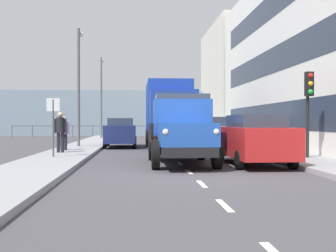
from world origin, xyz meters
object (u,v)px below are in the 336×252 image
object	(u,v)px
lorry_cargo_blue	(169,112)
car_red_kerbside_near	(254,139)
truck_vintage_blue	(182,131)
lamp_post_promenade	(79,76)
car_teal_kerbside_3	(192,130)
car_maroon_kerbside_2	(204,132)
car_navy_oppositeside_0	(121,132)
lamp_post_far	(101,90)
car_grey_kerbside_1	(221,134)
street_sign	(53,117)
pedestrian_near_railing	(64,131)
pedestrian_strolling	(60,129)
traffic_light_near	(309,95)

from	to	relation	value
lorry_cargo_blue	car_red_kerbside_near	world-z (taller)	lorry_cargo_blue
truck_vintage_blue	lamp_post_promenade	xyz separation A→B (m)	(4.78, -9.21, 2.88)
truck_vintage_blue	car_teal_kerbside_3	world-z (taller)	truck_vintage_blue
car_maroon_kerbside_2	car_navy_oppositeside_0	world-z (taller)	same
car_teal_kerbside_3	lamp_post_far	xyz separation A→B (m)	(7.05, -5.90, 3.32)
car_teal_kerbside_3	car_navy_oppositeside_0	world-z (taller)	same
truck_vintage_blue	lamp_post_far	world-z (taller)	lamp_post_far
car_grey_kerbside_1	truck_vintage_blue	bearing A→B (deg)	65.05
truck_vintage_blue	car_grey_kerbside_1	size ratio (longest dim) A/B	1.44
street_sign	pedestrian_near_railing	bearing A→B (deg)	-85.99
car_maroon_kerbside_2	street_sign	distance (m)	10.98
car_navy_oppositeside_0	pedestrian_strolling	bearing A→B (deg)	68.41
truck_vintage_blue	car_maroon_kerbside_2	bearing A→B (deg)	-103.63
traffic_light_near	street_sign	world-z (taller)	traffic_light_near
lorry_cargo_blue	lamp_post_promenade	bearing A→B (deg)	8.75
car_teal_kerbside_3	car_navy_oppositeside_0	xyz separation A→B (m)	(4.97, 5.10, 0.00)
lorry_cargo_blue	lamp_post_promenade	xyz separation A→B (m)	(5.11, 0.79, 1.98)
lorry_cargo_blue	lamp_post_far	size ratio (longest dim) A/B	1.19
car_navy_oppositeside_0	lamp_post_promenade	size ratio (longest dim) A/B	0.66
pedestrian_strolling	pedestrian_near_railing	bearing A→B (deg)	-85.53
car_grey_kerbside_1	car_navy_oppositeside_0	bearing A→B (deg)	-45.04
lamp_post_promenade	lamp_post_far	world-z (taller)	lamp_post_far
pedestrian_near_railing	lamp_post_promenade	world-z (taller)	lamp_post_promenade
car_teal_kerbside_3	street_sign	bearing A→B (deg)	61.69
car_red_kerbside_near	traffic_light_near	bearing A→B (deg)	-158.03
pedestrian_near_railing	street_sign	distance (m)	3.79
car_grey_kerbside_1	car_navy_oppositeside_0	distance (m)	7.04
car_navy_oppositeside_0	car_grey_kerbside_1	bearing A→B (deg)	134.96
car_red_kerbside_near	street_sign	distance (m)	7.58
truck_vintage_blue	car_teal_kerbside_3	distance (m)	15.60
lorry_cargo_blue	car_teal_kerbside_3	bearing A→B (deg)	-111.72
street_sign	lamp_post_far	bearing A→B (deg)	-90.54
truck_vintage_blue	car_teal_kerbside_3	bearing A→B (deg)	-99.14
truck_vintage_blue	car_grey_kerbside_1	distance (m)	5.88
car_teal_kerbside_3	lamp_post_promenade	bearing A→B (deg)	40.43
pedestrian_strolling	street_sign	distance (m)	2.31
pedestrian_strolling	pedestrian_near_railing	distance (m)	1.49
car_navy_oppositeside_0	car_red_kerbside_near	bearing A→B (deg)	115.41
car_navy_oppositeside_0	street_sign	xyz separation A→B (m)	(2.26, 8.32, 0.79)
car_teal_kerbside_3	pedestrian_near_railing	distance (m)	12.25
lamp_post_far	street_sign	distance (m)	19.49
lorry_cargo_blue	car_grey_kerbside_1	bearing A→B (deg)	114.69
car_navy_oppositeside_0	street_sign	bearing A→B (deg)	74.83
lamp_post_promenade	street_sign	distance (m)	7.61
truck_vintage_blue	pedestrian_strolling	distance (m)	6.47
truck_vintage_blue	street_sign	xyz separation A→B (m)	(4.75, -1.98, 0.50)
car_maroon_kerbside_2	car_teal_kerbside_3	world-z (taller)	same
lorry_cargo_blue	car_maroon_kerbside_2	size ratio (longest dim) A/B	2.02
pedestrian_strolling	lamp_post_far	size ratio (longest dim) A/B	0.26
truck_vintage_blue	car_maroon_kerbside_2	size ratio (longest dim) A/B	1.39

